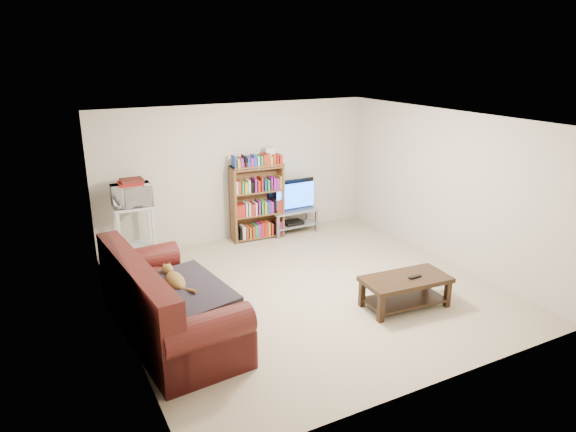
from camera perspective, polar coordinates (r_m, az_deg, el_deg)
floor at (r=7.39m, az=2.14°, el=-8.14°), size 5.00×5.00×0.00m
ceiling at (r=6.70m, az=2.38°, el=10.65°), size 5.00×5.00×0.00m
wall_back at (r=9.13m, az=-5.56°, el=4.88°), size 5.00×0.00×5.00m
wall_front at (r=5.08m, az=16.46°, el=-6.61°), size 5.00×0.00×5.00m
wall_left at (r=6.17m, az=-18.39°, el=-2.41°), size 0.00×5.00×5.00m
wall_right at (r=8.44m, az=17.20°, el=3.06°), size 0.00×5.00×5.00m
sofa at (r=6.30m, az=-13.70°, el=-10.02°), size 1.23×2.45×1.01m
blanket at (r=6.11m, az=-11.62°, el=-8.31°), size 1.11×1.33×0.20m
cat at (r=6.27m, az=-12.39°, el=-7.06°), size 0.32×0.67×0.19m
coffee_table at (r=6.98m, az=12.90°, el=-7.62°), size 1.19×0.67×0.42m
remote at (r=6.94m, az=13.94°, el=-6.59°), size 0.19×0.07×0.02m
tv_stand at (r=9.53m, az=0.57°, el=-0.09°), size 0.89×0.42×0.44m
television at (r=9.41m, az=0.58°, el=2.30°), size 0.95×0.15×0.55m
dvd_player at (r=9.56m, az=0.57°, el=-0.73°), size 0.36×0.26×0.06m
bookshelf at (r=9.12m, az=-3.44°, el=1.66°), size 0.95×0.34×1.36m
shelf_clutter at (r=8.99m, az=-2.97°, el=6.43°), size 0.69×0.22×0.28m
microwave_stand at (r=8.39m, az=-16.67°, el=-1.13°), size 0.62×0.46×0.96m
microwave at (r=8.25m, az=-16.99°, el=2.22°), size 0.61×0.42×0.33m
game_boxes at (r=8.20m, az=-17.10°, el=3.50°), size 0.36×0.32×0.05m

